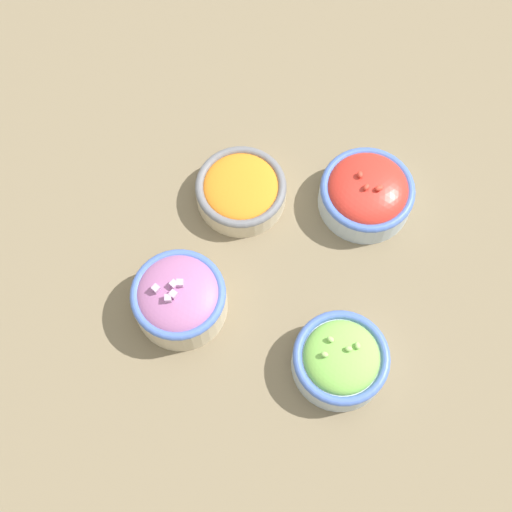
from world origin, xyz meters
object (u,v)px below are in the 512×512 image
at_px(bowl_lettuce, 341,359).
at_px(bowl_cherry_tomatoes, 367,192).
at_px(bowl_carrots, 241,190).
at_px(bowl_red_onion, 179,298).

bearing_deg(bowl_lettuce, bowl_cherry_tomatoes, 106.10).
bearing_deg(bowl_cherry_tomatoes, bowl_carrots, -155.28).
distance_m(bowl_carrots, bowl_cherry_tomatoes, 0.18).
xyz_separation_m(bowl_carrots, bowl_cherry_tomatoes, (0.16, 0.07, 0.01)).
bearing_deg(bowl_lettuce, bowl_red_onion, -173.69).
xyz_separation_m(bowl_lettuce, bowl_cherry_tomatoes, (-0.07, 0.23, 0.00)).
xyz_separation_m(bowl_lettuce, bowl_red_onion, (-0.22, -0.02, 0.01)).
height_order(bowl_carrots, bowl_lettuce, bowl_lettuce).
relative_size(bowl_lettuce, bowl_red_onion, 1.00).
distance_m(bowl_lettuce, bowl_red_onion, 0.22).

